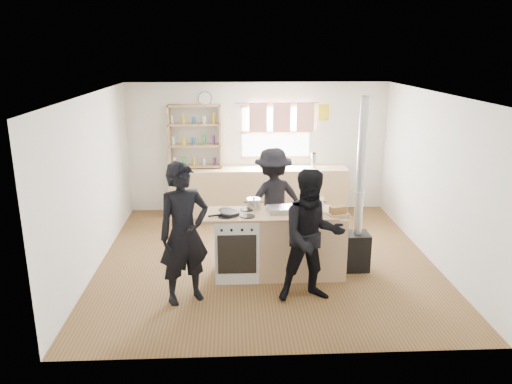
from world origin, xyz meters
The scene contains 14 objects.
ground centered at (0.00, 0.00, -0.01)m, with size 5.00×5.00×0.01m, color brown.
back_counter centered at (0.00, 2.22, 0.45)m, with size 3.40×0.55×0.90m, color tan.
shelving_unit centered at (-1.20, 2.34, 1.51)m, with size 1.00×0.28×1.20m.
thermos centered at (1.06, 2.22, 1.04)m, with size 0.10×0.10×0.28m, color silver.
cooking_island centered at (0.14, -0.55, 0.47)m, with size 1.97×0.64×0.93m.
skillet_greens centered at (-0.54, -0.62, 0.96)m, with size 0.34×0.34×0.05m.
roast_tray centered at (0.17, -0.52, 0.97)m, with size 0.40×0.33×0.07m.
stockpot_stove centered at (-0.20, -0.36, 1.00)m, with size 0.21×0.21×0.17m.
stockpot_counter centered at (0.63, -0.48, 1.02)m, with size 0.28×0.28×0.21m.
bread_board centered at (0.93, -0.68, 0.98)m, with size 0.32×0.27×0.12m.
flue_heater centered at (1.28, -0.41, 0.64)m, with size 0.35×0.35×2.50m.
person_near_left centered at (-1.11, -1.23, 0.90)m, with size 0.66×0.43×1.81m, color black.
person_near_right centered at (0.49, -1.29, 0.86)m, with size 0.83×0.65×1.71m, color black.
person_far centered at (0.13, 0.43, 0.82)m, with size 1.06×0.61×1.64m, color black.
Camera 1 is at (-0.49, -7.05, 3.11)m, focal length 35.00 mm.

